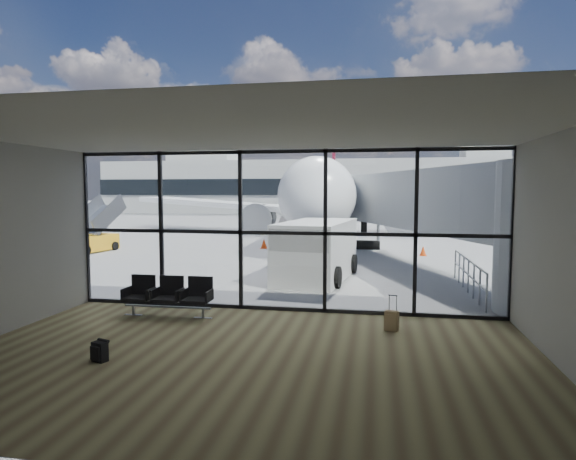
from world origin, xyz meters
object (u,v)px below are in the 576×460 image
(seating_row, at_px, (169,294))
(suitcase, at_px, (392,321))
(backpack, at_px, (99,351))
(service_van, at_px, (316,250))
(airliner, at_px, (329,195))
(belt_loader, at_px, (284,237))
(mobile_stairs, at_px, (90,241))

(seating_row, bearing_deg, suitcase, -5.06)
(backpack, distance_m, service_van, 10.23)
(seating_row, relative_size, airliner, 0.06)
(belt_loader, bearing_deg, mobile_stairs, -156.78)
(backpack, xyz_separation_m, airliner, (1.34, 32.22, 2.86))
(backpack, bearing_deg, mobile_stairs, 141.63)
(seating_row, height_order, belt_loader, belt_loader)
(suitcase, xyz_separation_m, service_van, (-2.64, 6.55, 0.87))
(seating_row, height_order, suitcase, seating_row)
(backpack, distance_m, suitcase, 6.53)
(airliner, distance_m, mobile_stairs, 20.28)
(seating_row, bearing_deg, backpack, -88.66)
(suitcase, height_order, mobile_stairs, mobile_stairs)
(seating_row, xyz_separation_m, backpack, (0.14, -3.58, -0.38))
(service_van, relative_size, mobile_stairs, 1.38)
(backpack, bearing_deg, suitcase, 47.31)
(suitcase, height_order, service_van, service_van)
(service_van, xyz_separation_m, belt_loader, (-3.32, 10.84, -0.56))
(belt_loader, bearing_deg, suitcase, -72.38)
(belt_loader, bearing_deg, seating_row, -90.93)
(airliner, relative_size, mobile_stairs, 10.20)
(airliner, xyz_separation_m, belt_loader, (-1.60, -11.66, -2.50))
(airliner, xyz_separation_m, mobile_stairs, (-11.79, -16.31, -2.47))
(service_van, height_order, belt_loader, service_van)
(belt_loader, bearing_deg, airliner, 80.88)
(airliner, bearing_deg, suitcase, -85.07)
(airliner, height_order, mobile_stairs, airliner)
(seating_row, relative_size, suitcase, 2.78)
(suitcase, distance_m, mobile_stairs, 20.59)
(backpack, distance_m, belt_loader, 20.57)
(backpack, relative_size, mobile_stairs, 0.11)
(seating_row, distance_m, suitcase, 5.88)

